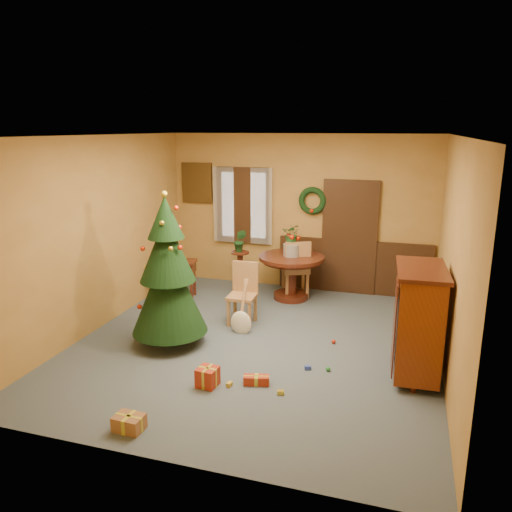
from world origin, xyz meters
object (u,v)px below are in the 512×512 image
at_px(writing_desk, 175,270).
at_px(sideboard, 418,319).
at_px(dining_table, 291,269).
at_px(christmas_tree, 168,274).
at_px(chair_near, 243,291).

xyz_separation_m(writing_desk, sideboard, (4.16, -1.82, 0.23)).
xyz_separation_m(dining_table, sideboard, (2.12, -2.35, 0.19)).
height_order(dining_table, christmas_tree, christmas_tree).
height_order(chair_near, christmas_tree, christmas_tree).
xyz_separation_m(chair_near, christmas_tree, (-0.74, -1.08, 0.52)).
height_order(dining_table, writing_desk, dining_table).
relative_size(chair_near, christmas_tree, 0.44).
bearing_deg(sideboard, christmas_tree, -179.39).
bearing_deg(writing_desk, dining_table, 14.70).
height_order(christmas_tree, writing_desk, christmas_tree).
relative_size(chair_near, writing_desk, 1.15).
bearing_deg(sideboard, writing_desk, 156.36).
bearing_deg(sideboard, dining_table, 132.08).
distance_m(chair_near, sideboard, 2.80).
bearing_deg(christmas_tree, chair_near, 55.65).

